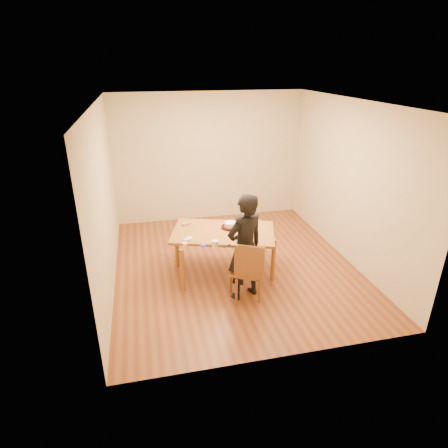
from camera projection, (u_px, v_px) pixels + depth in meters
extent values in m
cube|color=brown|center=(234.00, 265.00, 6.47)|extent=(4.00, 4.50, 0.00)
cube|color=silver|center=(236.00, 102.00, 5.39)|extent=(4.00, 4.50, 0.00)
cube|color=#CAAE8C|center=(209.00, 158.00, 7.95)|extent=(4.00, 0.00, 2.70)
cube|color=#CAAE8C|center=(104.00, 200.00, 5.53)|extent=(0.00, 4.50, 2.70)
cube|color=#CAAE8C|center=(349.00, 183.00, 6.34)|extent=(0.00, 4.50, 2.70)
cube|color=brown|center=(223.00, 233.00, 5.96)|extent=(1.81, 1.38, 0.04)
cube|color=brown|center=(245.00, 271.00, 5.41)|extent=(0.54, 0.54, 0.04)
cylinder|color=#B7120C|center=(230.00, 227.00, 6.08)|extent=(0.30, 0.30, 0.02)
cylinder|color=white|center=(230.00, 225.00, 6.06)|extent=(0.19, 0.19, 0.06)
ellipsoid|color=white|center=(230.00, 222.00, 6.05)|extent=(0.19, 0.19, 0.03)
cylinder|color=white|center=(215.00, 243.00, 5.47)|extent=(0.10, 0.10, 0.09)
cylinder|color=#2319A3|center=(203.00, 245.00, 5.50)|extent=(0.10, 0.10, 0.01)
ellipsoid|color=white|center=(203.00, 244.00, 5.49)|extent=(0.04, 0.04, 0.02)
cylinder|color=white|center=(185.00, 244.00, 5.51)|extent=(0.07, 0.07, 0.04)
cylinder|color=white|center=(189.00, 239.00, 5.65)|extent=(0.09, 0.09, 0.04)
cylinder|color=white|center=(186.00, 240.00, 5.62)|extent=(0.08, 0.08, 0.04)
cube|color=#CC308A|center=(186.00, 225.00, 6.18)|extent=(0.14, 0.11, 0.02)
cube|color=#23971B|center=(185.00, 223.00, 6.17)|extent=(0.13, 0.09, 0.02)
cube|color=black|center=(227.00, 246.00, 5.48)|extent=(0.14, 0.11, 0.01)
imported|color=black|center=(245.00, 248.00, 5.31)|extent=(0.69, 0.57, 1.62)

